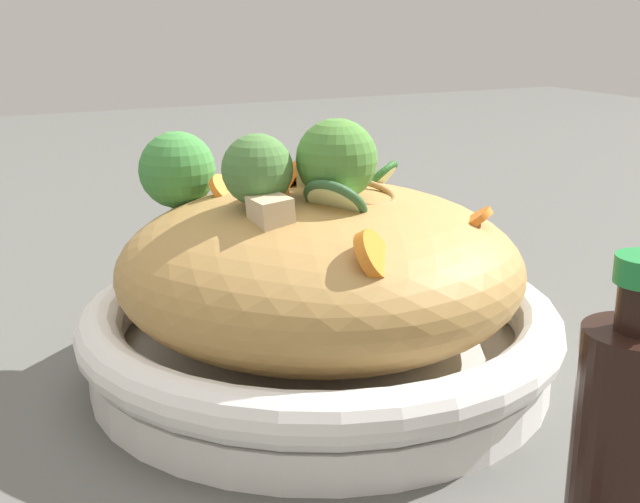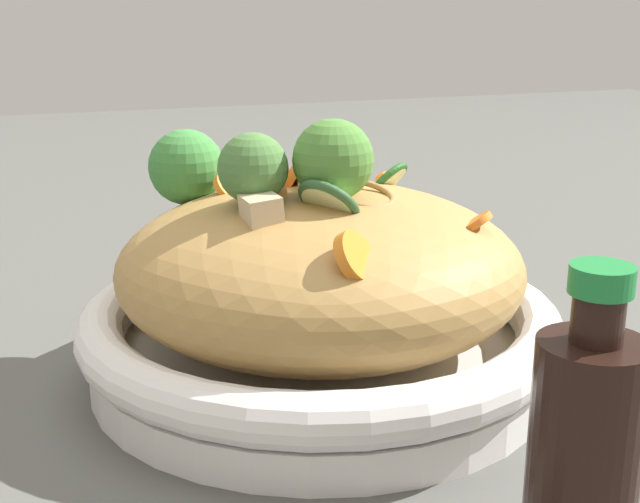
{
  "view_description": "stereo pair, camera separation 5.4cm",
  "coord_description": "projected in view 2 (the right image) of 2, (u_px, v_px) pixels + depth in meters",
  "views": [
    {
      "loc": [
        0.23,
        0.47,
        0.24
      ],
      "look_at": [
        0.0,
        0.0,
        0.09
      ],
      "focal_mm": 47.37,
      "sensor_mm": 36.0,
      "label": 1
    },
    {
      "loc": [
        0.18,
        0.49,
        0.24
      ],
      "look_at": [
        0.0,
        0.0,
        0.09
      ],
      "focal_mm": 47.37,
      "sensor_mm": 36.0,
      "label": 2
    }
  ],
  "objects": [
    {
      "name": "broccoli_florets",
      "position": [
        253.0,
        167.0,
        0.54
      ],
      "size": [
        0.14,
        0.17,
        0.08
      ],
      "color": "#8DAF76",
      "rests_on": "serving_bowl"
    },
    {
      "name": "chicken_chunks",
      "position": [
        314.0,
        181.0,
        0.54
      ],
      "size": [
        0.09,
        0.09,
        0.03
      ],
      "color": "#C4B98D",
      "rests_on": "serving_bowl"
    },
    {
      "name": "noodle_heap",
      "position": [
        320.0,
        266.0,
        0.55
      ],
      "size": [
        0.26,
        0.26,
        0.11
      ],
      "color": "#AB8145",
      "rests_on": "serving_bowl"
    },
    {
      "name": "ground_plane",
      "position": [
        320.0,
        373.0,
        0.57
      ],
      "size": [
        3.0,
        3.0,
        0.0
      ],
      "primitive_type": "plane",
      "color": "#52524D"
    },
    {
      "name": "soy_sauce_bottle",
      "position": [
        584.0,
        459.0,
        0.34
      ],
      "size": [
        0.05,
        0.05,
        0.14
      ],
      "color": "black",
      "rests_on": "ground_plane"
    },
    {
      "name": "serving_bowl",
      "position": [
        320.0,
        335.0,
        0.56
      ],
      "size": [
        0.32,
        0.32,
        0.05
      ],
      "color": "white",
      "rests_on": "ground_plane"
    },
    {
      "name": "zucchini_slices",
      "position": [
        356.0,
        193.0,
        0.53
      ],
      "size": [
        0.12,
        0.12,
        0.04
      ],
      "color": "beige",
      "rests_on": "serving_bowl"
    },
    {
      "name": "carrot_coins",
      "position": [
        323.0,
        205.0,
        0.52
      ],
      "size": [
        0.16,
        0.19,
        0.04
      ],
      "color": "orange",
      "rests_on": "serving_bowl"
    }
  ]
}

